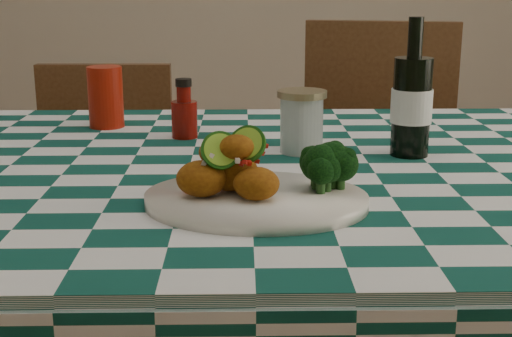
{
  "coord_description": "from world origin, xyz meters",
  "views": [
    {
      "loc": [
        -0.01,
        -1.19,
        1.1
      ],
      "look_at": [
        0.01,
        -0.24,
        0.84
      ],
      "focal_mm": 50.0,
      "sensor_mm": 36.0,
      "label": 1
    }
  ],
  "objects_px": {
    "mason_jar": "(302,122)",
    "beer_bottle": "(413,88)",
    "fried_chicken_pile": "(237,165)",
    "red_tumbler": "(106,97)",
    "ketchup_bottle": "(184,108)",
    "plate": "(256,200)",
    "wooden_chair_left": "(99,224)",
    "wooden_chair_right": "(371,202)"
  },
  "relations": [
    {
      "from": "wooden_chair_left",
      "to": "wooden_chair_right",
      "type": "height_order",
      "value": "wooden_chair_right"
    },
    {
      "from": "red_tumbler",
      "to": "mason_jar",
      "type": "bearing_deg",
      "value": -30.7
    },
    {
      "from": "plate",
      "to": "mason_jar",
      "type": "bearing_deg",
      "value": 74.3
    },
    {
      "from": "red_tumbler",
      "to": "ketchup_bottle",
      "type": "relative_size",
      "value": 1.09
    },
    {
      "from": "fried_chicken_pile",
      "to": "mason_jar",
      "type": "bearing_deg",
      "value": 69.99
    },
    {
      "from": "red_tumbler",
      "to": "wooden_chair_left",
      "type": "xyz_separation_m",
      "value": [
        -0.11,
        0.39,
        -0.42
      ]
    },
    {
      "from": "beer_bottle",
      "to": "wooden_chair_right",
      "type": "relative_size",
      "value": 0.25
    },
    {
      "from": "beer_bottle",
      "to": "wooden_chair_right",
      "type": "xyz_separation_m",
      "value": [
        0.06,
        0.65,
        -0.42
      ]
    },
    {
      "from": "ketchup_bottle",
      "to": "mason_jar",
      "type": "xyz_separation_m",
      "value": [
        0.22,
        -0.13,
        -0.0
      ]
    },
    {
      "from": "wooden_chair_left",
      "to": "fried_chicken_pile",
      "type": "bearing_deg",
      "value": -66.59
    },
    {
      "from": "mason_jar",
      "to": "wooden_chair_right",
      "type": "bearing_deg",
      "value": 67.92
    },
    {
      "from": "plate",
      "to": "red_tumbler",
      "type": "xyz_separation_m",
      "value": [
        -0.31,
        0.55,
        0.06
      ]
    },
    {
      "from": "beer_bottle",
      "to": "wooden_chair_left",
      "type": "xyz_separation_m",
      "value": [
        -0.7,
        0.65,
        -0.48
      ]
    },
    {
      "from": "plate",
      "to": "red_tumbler",
      "type": "distance_m",
      "value": 0.64
    },
    {
      "from": "mason_jar",
      "to": "beer_bottle",
      "type": "relative_size",
      "value": 0.46
    },
    {
      "from": "mason_jar",
      "to": "wooden_chair_left",
      "type": "bearing_deg",
      "value": 129.22
    },
    {
      "from": "fried_chicken_pile",
      "to": "plate",
      "type": "bearing_deg",
      "value": 0.0
    },
    {
      "from": "fried_chicken_pile",
      "to": "ketchup_bottle",
      "type": "bearing_deg",
      "value": 103.5
    },
    {
      "from": "wooden_chair_right",
      "to": "plate",
      "type": "bearing_deg",
      "value": -96.31
    },
    {
      "from": "fried_chicken_pile",
      "to": "wooden_chair_right",
      "type": "bearing_deg",
      "value": 68.61
    },
    {
      "from": "plate",
      "to": "wooden_chair_left",
      "type": "height_order",
      "value": "wooden_chair_left"
    },
    {
      "from": "plate",
      "to": "red_tumbler",
      "type": "relative_size",
      "value": 2.43
    },
    {
      "from": "plate",
      "to": "fried_chicken_pile",
      "type": "xyz_separation_m",
      "value": [
        -0.03,
        -0.0,
        0.05
      ]
    },
    {
      "from": "mason_jar",
      "to": "beer_bottle",
      "type": "height_order",
      "value": "beer_bottle"
    },
    {
      "from": "red_tumbler",
      "to": "wooden_chair_right",
      "type": "relative_size",
      "value": 0.13
    },
    {
      "from": "ketchup_bottle",
      "to": "wooden_chair_left",
      "type": "height_order",
      "value": "ketchup_bottle"
    },
    {
      "from": "ketchup_bottle",
      "to": "fried_chicken_pile",
      "type": "bearing_deg",
      "value": -76.5
    },
    {
      "from": "mason_jar",
      "to": "wooden_chair_left",
      "type": "relative_size",
      "value": 0.13
    },
    {
      "from": "red_tumbler",
      "to": "beer_bottle",
      "type": "xyz_separation_m",
      "value": [
        0.59,
        -0.26,
        0.06
      ]
    },
    {
      "from": "plate",
      "to": "beer_bottle",
      "type": "relative_size",
      "value": 1.28
    },
    {
      "from": "mason_jar",
      "to": "wooden_chair_right",
      "type": "distance_m",
      "value": 0.76
    },
    {
      "from": "ketchup_bottle",
      "to": "beer_bottle",
      "type": "xyz_separation_m",
      "value": [
        0.42,
        -0.15,
        0.06
      ]
    },
    {
      "from": "beer_bottle",
      "to": "ketchup_bottle",
      "type": "bearing_deg",
      "value": 159.64
    },
    {
      "from": "fried_chicken_pile",
      "to": "wooden_chair_right",
      "type": "xyz_separation_m",
      "value": [
        0.37,
        0.94,
        -0.36
      ]
    },
    {
      "from": "plate",
      "to": "wooden_chair_left",
      "type": "relative_size",
      "value": 0.37
    },
    {
      "from": "plate",
      "to": "ketchup_bottle",
      "type": "distance_m",
      "value": 0.47
    },
    {
      "from": "fried_chicken_pile",
      "to": "mason_jar",
      "type": "height_order",
      "value": "mason_jar"
    },
    {
      "from": "red_tumbler",
      "to": "beer_bottle",
      "type": "distance_m",
      "value": 0.65
    },
    {
      "from": "wooden_chair_right",
      "to": "ketchup_bottle",
      "type": "bearing_deg",
      "value": -120.2
    },
    {
      "from": "red_tumbler",
      "to": "mason_jar",
      "type": "relative_size",
      "value": 1.13
    },
    {
      "from": "mason_jar",
      "to": "beer_bottle",
      "type": "bearing_deg",
      "value": -7.62
    },
    {
      "from": "ketchup_bottle",
      "to": "beer_bottle",
      "type": "distance_m",
      "value": 0.45
    }
  ]
}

